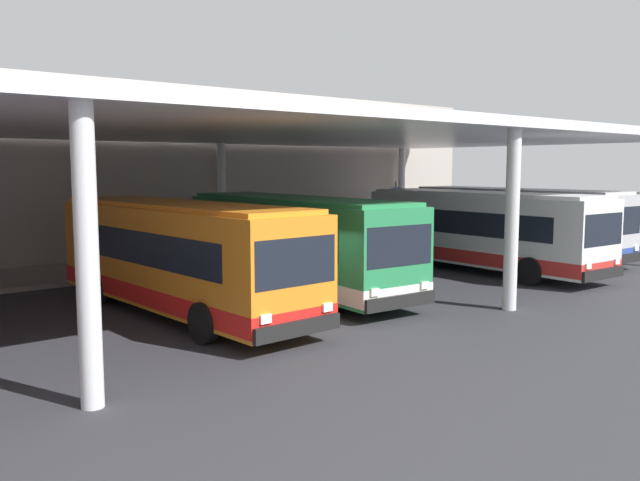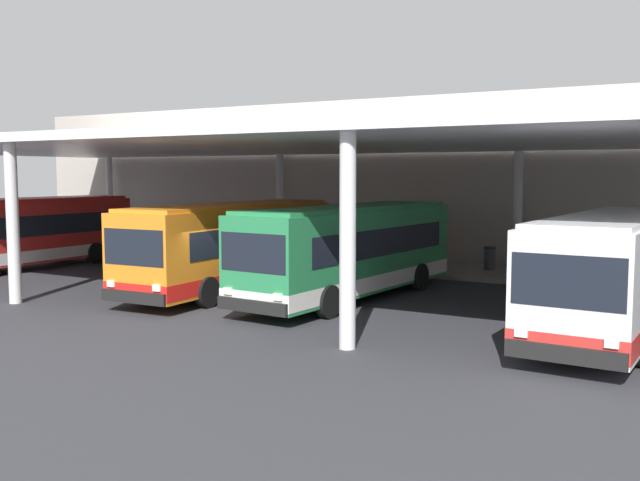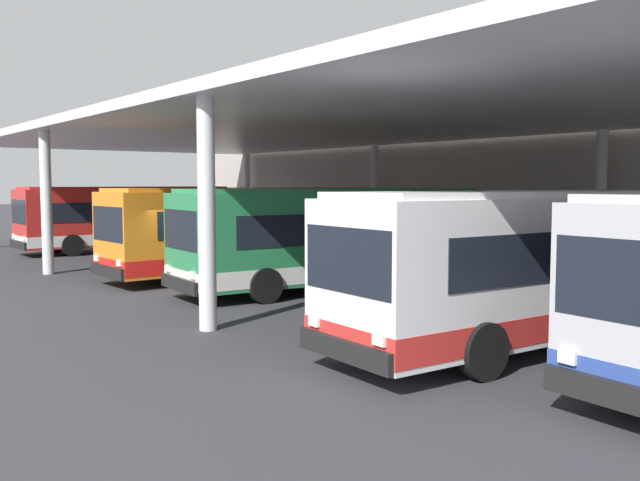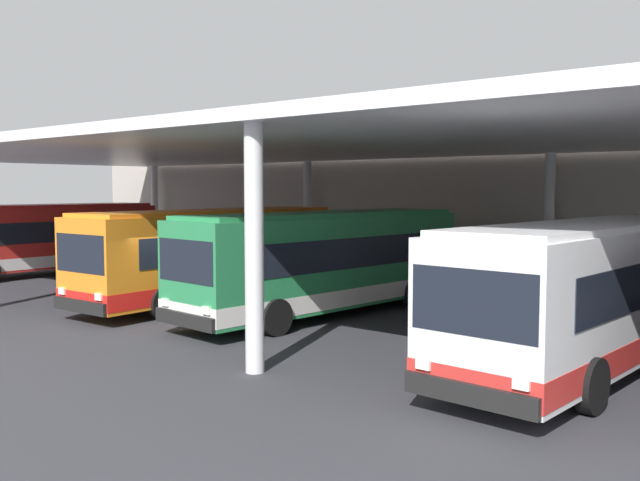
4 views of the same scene
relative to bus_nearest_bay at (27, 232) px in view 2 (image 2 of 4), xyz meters
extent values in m
plane|color=#333338|center=(13.20, -3.42, -1.66)|extent=(200.00, 200.00, 0.00)
cube|color=gray|center=(13.20, 8.33, -1.57)|extent=(42.00, 4.50, 0.18)
cube|color=#ADA399|center=(13.20, 11.58, 2.31)|extent=(48.00, 1.60, 7.94)
cube|color=silver|center=(13.20, 2.08, 3.74)|extent=(40.00, 17.00, 0.30)
cylinder|color=silver|center=(-5.30, 10.08, 0.97)|extent=(0.40, 0.40, 5.25)
cylinder|color=silver|center=(7.03, -5.92, 0.97)|extent=(0.40, 0.40, 5.25)
cylinder|color=silver|center=(7.03, 10.08, 0.97)|extent=(0.40, 0.40, 5.25)
cylinder|color=silver|center=(19.36, -5.92, 0.97)|extent=(0.40, 0.40, 5.25)
cylinder|color=silver|center=(19.36, 10.08, 0.97)|extent=(0.40, 0.40, 5.25)
cube|color=red|center=(0.00, 0.00, 0.04)|extent=(2.62, 10.43, 2.70)
cube|color=white|center=(0.00, 0.00, -0.96)|extent=(2.64, 10.45, 0.50)
cube|color=black|center=(0.00, 0.15, 0.34)|extent=(2.63, 8.56, 0.90)
cube|color=red|center=(0.00, 0.00, 1.45)|extent=(2.41, 10.01, 0.12)
cylinder|color=black|center=(-1.26, 2.85, -1.16)|extent=(0.29, 1.00, 1.00)
cylinder|color=black|center=(1.19, 2.87, -1.16)|extent=(0.29, 1.00, 1.00)
cube|color=orange|center=(11.70, -0.25, 0.04)|extent=(2.85, 10.48, 2.70)
cube|color=red|center=(11.70, -0.25, -0.96)|extent=(2.87, 10.50, 0.50)
cube|color=black|center=(11.70, -0.10, 0.34)|extent=(2.83, 8.61, 0.90)
cube|color=black|center=(11.88, -5.40, 0.39)|extent=(2.30, 0.20, 1.10)
cube|color=black|center=(11.88, -5.49, -1.11)|extent=(2.45, 0.24, 0.36)
cube|color=orange|center=(11.70, -0.25, 1.45)|extent=(2.64, 10.06, 0.12)
cube|color=yellow|center=(11.88, -5.37, 1.21)|extent=(1.75, 0.18, 0.28)
cube|color=white|center=(10.98, -5.51, -0.76)|extent=(0.28, 0.09, 0.20)
cube|color=white|center=(12.78, -5.45, -0.76)|extent=(0.28, 0.09, 0.20)
cylinder|color=black|center=(10.59, -3.52, -1.16)|extent=(0.31, 1.01, 1.00)
cylinder|color=black|center=(13.04, -3.43, -1.16)|extent=(0.31, 1.01, 1.00)
cylinder|color=black|center=(10.38, 2.56, -1.16)|extent=(0.31, 1.01, 1.00)
cylinder|color=black|center=(12.83, 2.65, -1.16)|extent=(0.31, 1.01, 1.00)
cube|color=#28844C|center=(16.20, 0.31, 0.04)|extent=(3.25, 10.55, 2.70)
cube|color=white|center=(16.20, 0.31, -0.96)|extent=(3.27, 10.58, 0.50)
cube|color=black|center=(16.22, 0.46, 0.34)|extent=(3.15, 8.69, 0.90)
cube|color=black|center=(15.83, -4.82, 0.39)|extent=(2.30, 0.29, 1.10)
cube|color=black|center=(15.82, -4.91, -1.11)|extent=(2.46, 0.34, 0.36)
cube|color=#2A8B50|center=(16.20, 0.31, 1.45)|extent=(3.02, 10.12, 0.12)
cube|color=yellow|center=(15.83, -4.79, 1.21)|extent=(1.75, 0.25, 0.28)
cube|color=white|center=(14.93, -4.84, -0.76)|extent=(0.29, 0.10, 0.20)
cube|color=white|center=(16.72, -4.97, -0.76)|extent=(0.29, 0.10, 0.20)
cylinder|color=black|center=(14.75, -2.81, -1.16)|extent=(0.35, 1.02, 1.00)
cylinder|color=black|center=(17.19, -2.99, -1.16)|extent=(0.35, 1.02, 1.00)
cylinder|color=black|center=(15.19, 3.26, -1.16)|extent=(0.35, 1.02, 1.00)
cylinder|color=black|center=(17.63, 3.08, -1.16)|extent=(0.35, 1.02, 1.00)
cube|color=white|center=(24.71, -0.87, 0.04)|extent=(2.97, 10.50, 2.70)
cube|color=red|center=(24.71, -0.87, -0.96)|extent=(2.99, 10.52, 0.50)
cube|color=black|center=(24.72, -0.73, 0.34)|extent=(2.92, 8.63, 0.90)
cube|color=black|center=(24.48, -6.02, 0.39)|extent=(2.30, 0.22, 1.10)
cube|color=black|center=(24.48, -6.11, -1.11)|extent=(2.45, 0.27, 0.36)
cube|color=white|center=(24.71, -0.87, 1.45)|extent=(2.75, 10.08, 0.12)
cube|color=yellow|center=(24.48, -5.99, 1.21)|extent=(1.75, 0.20, 0.28)
cube|color=white|center=(23.58, -6.06, -0.76)|extent=(0.28, 0.09, 0.20)
cube|color=white|center=(25.37, -6.14, -0.76)|extent=(0.28, 0.09, 0.20)
cylinder|color=black|center=(23.34, -4.04, -1.16)|extent=(0.33, 1.01, 1.00)
cylinder|color=black|center=(23.62, 2.04, -1.16)|extent=(0.33, 1.01, 1.00)
cube|color=#383D47|center=(15.26, 8.33, -1.03)|extent=(1.80, 0.44, 0.08)
cube|color=#383D47|center=(15.26, 8.53, -0.78)|extent=(1.80, 0.06, 0.44)
cube|color=#2D2D33|center=(14.56, 8.33, -1.25)|extent=(0.10, 0.36, 0.45)
cube|color=#2D2D33|center=(15.96, 8.33, -1.25)|extent=(0.10, 0.36, 0.45)
cylinder|color=#33383D|center=(18.58, 8.67, -1.03)|extent=(0.48, 0.48, 0.90)
cylinder|color=black|center=(18.58, 8.67, -0.54)|extent=(0.52, 0.52, 0.08)
camera|label=1|loc=(3.02, -16.97, 2.51)|focal=36.97mm
camera|label=2|loc=(27.19, -20.94, 2.57)|focal=39.77mm
camera|label=3|loc=(33.28, -13.31, 1.66)|focal=38.99mm
camera|label=4|loc=(29.72, -16.21, 2.24)|focal=39.10mm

